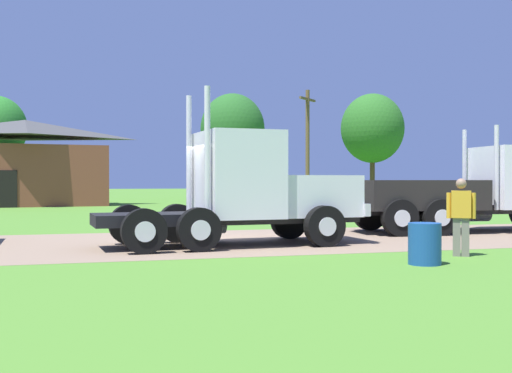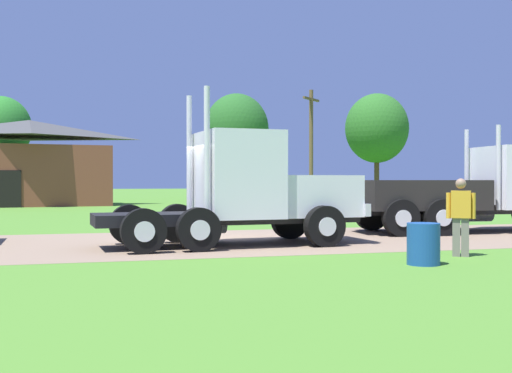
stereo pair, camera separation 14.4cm
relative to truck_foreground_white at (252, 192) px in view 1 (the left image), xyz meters
The scene contains 10 objects.
ground_plane 1.72m from the truck_foreground_white, 117.48° to the left, with size 200.00×200.00×0.00m, color #4A7E29.
dirt_track 1.72m from the truck_foreground_white, 117.48° to the left, with size 120.00×6.99×0.01m, color #866E58.
truck_foreground_white is the anchor object (origin of this frame).
truck_near_left 8.10m from the truck_foreground_white, 13.64° to the left, with size 7.83×3.11×3.29m.
visitor_walking_mid 5.14m from the truck_foreground_white, 44.27° to the right, with size 0.52×0.44×1.67m.
steel_barrel 5.14m from the truck_foreground_white, 64.19° to the right, with size 0.63×0.63×0.80m, color #19478C.
shed_building 27.82m from the truck_foreground_white, 105.46° to the left, with size 10.64×6.49×5.41m.
utility_pole_near 25.24m from the truck_foreground_white, 66.25° to the left, with size 1.67×1.64×7.45m.
tree_right 34.39m from the truck_foreground_white, 77.08° to the left, with size 5.09×5.09×8.48m.
tree_far_right 41.10m from the truck_foreground_white, 59.45° to the left, with size 5.53×5.53×9.21m.
Camera 1 is at (-3.74, -16.31, 1.64)m, focal length 44.22 mm.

